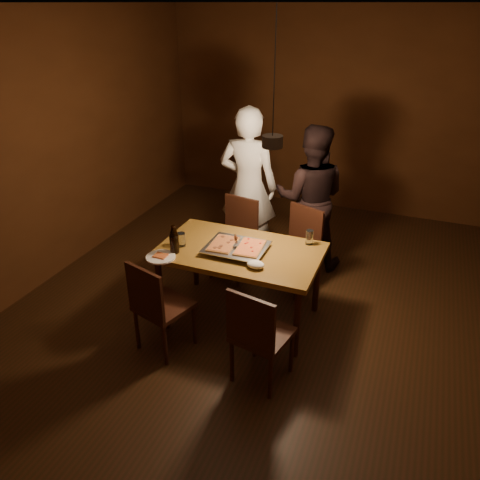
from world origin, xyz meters
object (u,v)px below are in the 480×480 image
at_px(chair_near_right, 257,329).
at_px(diner_dark, 310,198).
at_px(beer_bottle_b, 175,239).
at_px(pizza_tray, 236,249).
at_px(plate_slice, 161,257).
at_px(chair_near_left, 156,300).
at_px(dining_table, 240,256).
at_px(beer_bottle_a, 173,239).
at_px(chair_far_left, 237,230).
at_px(diner_white, 248,187).
at_px(pendant_lamp, 272,140).
at_px(chair_far_right, 299,241).

height_order(chair_near_right, diner_dark, diner_dark).
xyz_separation_m(beer_bottle_b, diner_dark, (0.87, 1.56, -0.05)).
relative_size(beer_bottle_b, diner_dark, 0.16).
bearing_deg(diner_dark, pizza_tray, 64.83).
bearing_deg(plate_slice, chair_near_left, -68.93).
xyz_separation_m(dining_table, chair_near_right, (0.46, -0.80, -0.14)).
relative_size(chair_near_left, pizza_tray, 0.95).
height_order(chair_near_left, plate_slice, chair_near_left).
xyz_separation_m(chair_near_left, beer_bottle_a, (-0.06, 0.46, 0.35)).
height_order(chair_far_left, diner_white, diner_white).
distance_m(beer_bottle_a, diner_white, 1.45).
distance_m(chair_far_left, chair_near_left, 1.53).
bearing_deg(beer_bottle_b, beer_bottle_a, -99.03).
relative_size(beer_bottle_b, pendant_lamp, 0.25).
distance_m(chair_near_right, pendant_lamp, 1.58).
xyz_separation_m(chair_far_left, chair_near_left, (-0.12, -1.53, 0.00)).
bearing_deg(diner_white, beer_bottle_b, 78.11).
bearing_deg(beer_bottle_a, diner_white, 82.95).
distance_m(dining_table, plate_slice, 0.74).
height_order(chair_far_left, chair_near_right, same).
bearing_deg(pendant_lamp, chair_far_left, 133.45).
bearing_deg(pizza_tray, chair_near_left, -122.10).
distance_m(diner_white, pendant_lamp, 1.42).
bearing_deg(chair_far_right, pendant_lamp, 98.86).
height_order(dining_table, chair_near_left, chair_near_left).
xyz_separation_m(dining_table, beer_bottle_b, (-0.53, -0.26, 0.21)).
xyz_separation_m(chair_near_right, diner_white, (-0.82, 1.95, 0.38)).
height_order(pizza_tray, plate_slice, pizza_tray).
distance_m(beer_bottle_b, diner_dark, 1.79).
bearing_deg(diner_white, chair_far_left, 86.13).
distance_m(chair_near_left, beer_bottle_a, 0.59).
height_order(chair_near_left, diner_dark, diner_dark).
bearing_deg(diner_white, pendant_lamp, 115.87).
distance_m(beer_bottle_a, plate_slice, 0.19).
xyz_separation_m(pizza_tray, pendant_lamp, (0.25, 0.21, 0.99)).
relative_size(chair_near_left, diner_white, 0.29).
relative_size(chair_far_right, beer_bottle_a, 1.97).
height_order(chair_far_left, beer_bottle_b, beer_bottle_b).
height_order(chair_far_right, pendant_lamp, pendant_lamp).
xyz_separation_m(chair_far_right, chair_near_left, (-0.84, -1.54, 0.00)).
bearing_deg(diner_dark, chair_far_left, 26.69).
height_order(chair_far_right, beer_bottle_b, beer_bottle_b).
distance_m(beer_bottle_a, beer_bottle_b, 0.02).
distance_m(beer_bottle_a, pendant_lamp, 1.24).
xyz_separation_m(chair_far_right, pizza_tray, (-0.39, -0.83, 0.24)).
xyz_separation_m(beer_bottle_a, diner_white, (0.18, 1.44, 0.03)).
xyz_separation_m(chair_far_left, chair_near_right, (0.81, -1.58, 0.00)).
relative_size(diner_dark, pendant_lamp, 1.51).
bearing_deg(chair_near_right, beer_bottle_a, 163.86).
xyz_separation_m(dining_table, chair_far_left, (-0.35, 0.78, -0.14)).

